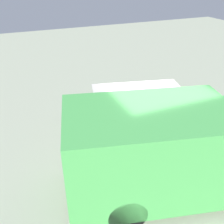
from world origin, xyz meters
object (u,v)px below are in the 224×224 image
person_customer (129,102)px  food_truck (176,152)px  planter_flowering_near (74,116)px  plaza_bench (169,92)px

person_customer → food_truck: bearing=168.3°
planter_flowering_near → plaza_bench: planter_flowering_near is taller
plaza_bench → person_customer: bearing=92.2°
plaza_bench → planter_flowering_near: bearing=94.5°
planter_flowering_near → plaza_bench: size_ratio=0.38×
food_truck → planter_flowering_near: 4.45m
person_customer → planter_flowering_near: bearing=96.5°
person_customer → planter_flowering_near: 2.46m
person_customer → plaza_bench: bearing=-87.8°
food_truck → planter_flowering_near: (4.10, 1.54, -0.82)m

